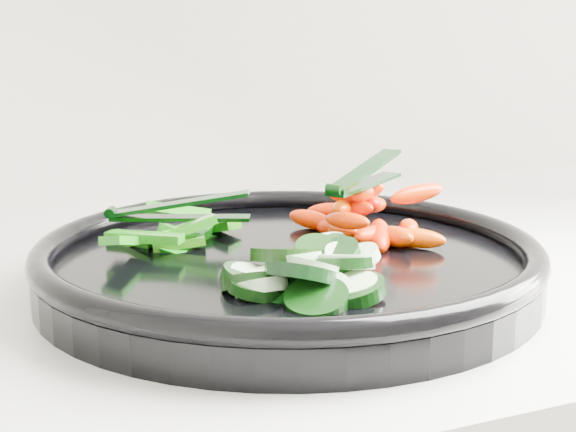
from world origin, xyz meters
name	(u,v)px	position (x,y,z in m)	size (l,w,h in m)	color
veggie_tray	(288,261)	(-0.56, 1.63, 0.95)	(0.47, 0.47, 0.04)	black
cucumber_pile	(303,273)	(-0.58, 1.55, 0.96)	(0.12, 0.13, 0.04)	black
carrot_pile	(367,217)	(-0.47, 1.65, 0.97)	(0.11, 0.16, 0.06)	#FF1700
pepper_pile	(173,234)	(-0.62, 1.69, 0.96)	(0.13, 0.12, 0.04)	#116E0A
tong_carrot	(364,178)	(-0.48, 1.65, 1.00)	(0.10, 0.08, 0.02)	black
tong_pepper	(175,211)	(-0.62, 1.70, 0.98)	(0.11, 0.06, 0.02)	black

